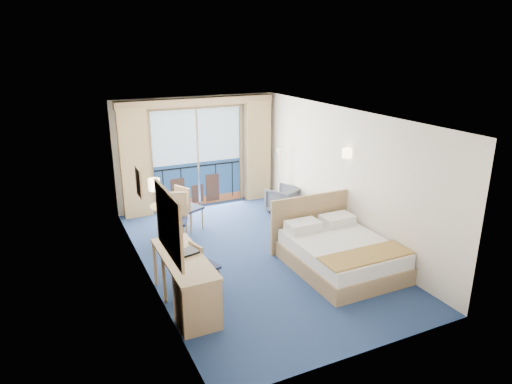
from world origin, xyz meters
name	(u,v)px	position (x,y,z in m)	size (l,w,h in m)	color
floor	(253,255)	(0.00, 0.00, 0.00)	(6.50, 6.50, 0.00)	navy
room_walls	(253,166)	(0.00, 0.00, 1.78)	(4.04, 6.54, 2.72)	white
balcony_door	(198,161)	(-0.01, 3.22, 1.14)	(2.36, 0.03, 2.52)	navy
curtain_left	(135,163)	(-1.55, 3.07, 1.28)	(0.65, 0.22, 2.55)	tan
curtain_right	(257,150)	(1.55, 3.07, 1.28)	(0.65, 0.22, 2.55)	tan
pelmet	(197,102)	(0.00, 3.10, 2.58)	(3.80, 0.25, 0.18)	tan
mirror	(169,224)	(-1.97, -1.50, 1.55)	(0.05, 1.25, 0.95)	tan
wall_print	(139,182)	(-1.97, 0.45, 1.60)	(0.04, 0.42, 0.52)	tan
sconce_left	(154,185)	(-1.94, -0.60, 1.85)	(0.18, 0.18, 0.18)	beige
sconce_right	(347,153)	(1.94, -0.15, 1.85)	(0.18, 0.18, 0.18)	beige
bed	(339,252)	(1.18, -1.12, 0.31)	(1.76, 2.09, 1.10)	tan
nightstand	(326,223)	(1.75, 0.15, 0.30)	(0.46, 0.44, 0.60)	tan
phone	(326,209)	(1.72, 0.12, 0.64)	(0.16, 0.12, 0.07)	white
armchair	(283,200)	(1.65, 1.83, 0.31)	(0.67, 0.69, 0.63)	#444853
floor_lamp	(280,164)	(1.74, 2.22, 1.10)	(0.20, 0.20, 1.46)	silver
desk	(194,293)	(-1.69, -1.60, 0.45)	(0.60, 1.75, 0.82)	tan
desk_chair	(202,264)	(-1.32, -0.84, 0.49)	(0.46, 0.46, 0.87)	#1E2747
folder	(186,252)	(-1.61, -1.02, 0.84)	(0.34, 0.26, 0.03)	black
desk_lamp	(164,220)	(-1.79, -0.47, 1.20)	(0.13, 0.13, 0.50)	silver
round_table	(168,212)	(-1.19, 1.74, 0.49)	(0.72, 0.72, 0.64)	tan
table_chair_a	(187,205)	(-0.77, 1.71, 0.58)	(0.60, 0.60, 1.03)	#1E2747
table_chair_b	(176,216)	(-1.16, 1.18, 0.59)	(0.60, 0.61, 1.05)	#1E2747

